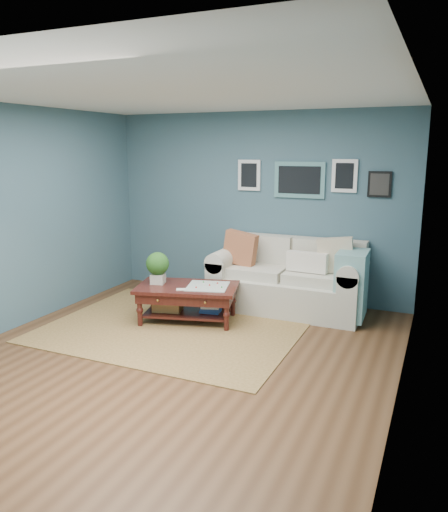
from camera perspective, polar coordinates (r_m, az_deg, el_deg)
The scene contains 4 objects.
room_shell at distance 5.14m, azimuth -5.35°, elevation 2.94°, with size 5.00×5.02×2.70m.
area_rug at distance 6.29m, azimuth -5.67°, elevation -8.09°, with size 3.05×2.44×0.01m, color brown.
loveseat at distance 6.87m, azimuth 8.02°, elevation -2.62°, with size 2.10×0.95×1.08m.
coffee_table at distance 6.41m, azimuth -4.77°, elevation -4.06°, with size 1.41×1.04×0.88m.
Camera 1 is at (2.50, -4.37, 2.18)m, focal length 35.00 mm.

